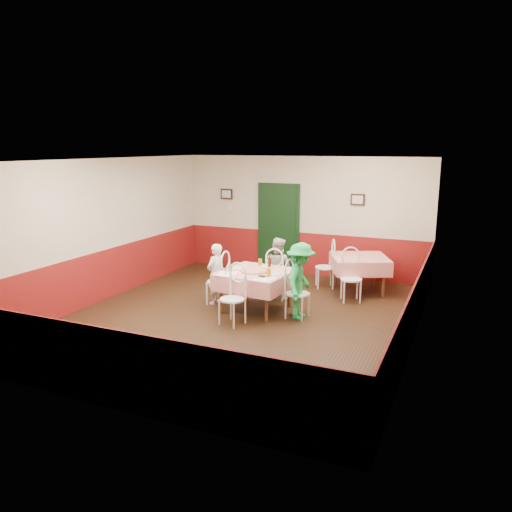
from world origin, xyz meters
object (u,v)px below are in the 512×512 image
at_px(glass_b, 269,273).
at_px(diner_left, 216,274).
at_px(pizza, 254,271).
at_px(wallet, 262,276).
at_px(chair_far, 276,277).
at_px(main_table, 256,291).
at_px(chair_second_a, 325,267).
at_px(beer_bottle, 269,262).
at_px(glass_a, 230,268).
at_px(diner_right, 300,281).
at_px(glass_c, 260,262).
at_px(chair_left, 218,281).
at_px(second_table, 359,274).
at_px(chair_second_b, 351,279).
at_px(chair_right, 298,294).
at_px(diner_far, 278,268).
at_px(chair_near, 232,299).

relative_size(glass_b, diner_left, 0.13).
height_order(pizza, wallet, pizza).
relative_size(chair_far, diner_left, 0.76).
distance_m(main_table, wallet, 0.58).
bearing_deg(chair_second_a, pizza, -43.85).
relative_size(glass_b, beer_bottle, 0.65).
bearing_deg(glass_a, main_table, 26.77).
bearing_deg(diner_right, wallet, 106.62).
height_order(main_table, pizza, pizza).
xyz_separation_m(chair_second_a, diner_left, (-1.65, -1.94, 0.15)).
bearing_deg(beer_bottle, glass_c, 161.73).
height_order(chair_second_a, glass_b, glass_b).
bearing_deg(diner_left, chair_left, 97.73).
xyz_separation_m(second_table, chair_second_a, (-0.75, 0.00, 0.08)).
bearing_deg(diner_left, chair_second_b, 129.62).
relative_size(chair_second_a, chair_second_b, 1.00).
relative_size(chair_right, glass_c, 6.72).
distance_m(chair_second_a, glass_a, 2.56).
height_order(chair_second_b, diner_left, diner_left).
xyz_separation_m(chair_far, glass_a, (-0.50, -1.06, 0.37)).
relative_size(chair_right, glass_a, 6.97).
distance_m(pizza, beer_bottle, 0.44).
relative_size(pizza, diner_far, 0.39).
distance_m(chair_left, chair_near, 1.20).
bearing_deg(chair_second_b, beer_bottle, -170.01).
bearing_deg(glass_c, beer_bottle, -18.27).
height_order(chair_right, chair_second_a, same).
relative_size(second_table, chair_near, 1.24).
bearing_deg(glass_a, wallet, -9.69).
relative_size(glass_c, diner_far, 0.11).
distance_m(pizza, glass_a, 0.45).
bearing_deg(wallet, chair_second_b, 57.85).
distance_m(chair_second_b, beer_bottle, 1.71).
relative_size(glass_a, glass_c, 0.96).
bearing_deg(diner_right, glass_b, 105.79).
bearing_deg(chair_right, glass_c, 65.99).
xyz_separation_m(chair_left, chair_second_a, (1.60, 1.95, 0.00)).
bearing_deg(main_table, pizza, -106.61).
xyz_separation_m(glass_a, wallet, (0.69, -0.12, -0.05)).
height_order(pizza, glass_a, glass_a).
xyz_separation_m(main_table, chair_left, (-0.85, 0.08, 0.08)).
relative_size(main_table, chair_right, 1.36).
relative_size(chair_second_b, diner_left, 0.76).
distance_m(main_table, chair_right, 0.85).
relative_size(chair_far, chair_near, 1.00).
height_order(chair_far, diner_left, diner_left).
height_order(chair_left, chair_far, same).
height_order(chair_second_b, diner_far, diner_far).
bearing_deg(diner_right, pizza, 82.69).
distance_m(wallet, diner_left, 1.24).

